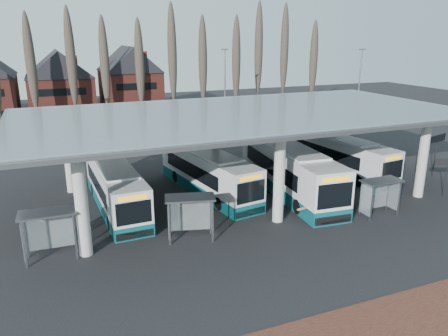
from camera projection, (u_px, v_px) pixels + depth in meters
name	position (u px, v px, depth m)	size (l,w,h in m)	color
ground	(298.00, 236.00, 26.27)	(140.00, 140.00, 0.00)	black
station_canopy	(243.00, 120.00, 31.69)	(32.00, 16.00, 6.34)	#B8B8B3
poplar_row	(157.00, 60.00, 52.90)	(45.10, 1.10, 14.50)	#473D33
townhouse_row	(21.00, 80.00, 57.73)	(36.80, 10.30, 12.25)	maroon
lamp_post_b	(225.00, 92.00, 49.90)	(0.80, 0.16, 10.17)	slate
lamp_post_c	(358.00, 93.00, 49.68)	(0.80, 0.16, 10.17)	slate
bus_0	(115.00, 187.00, 30.32)	(2.78, 11.29, 3.12)	white
bus_1	(207.00, 172.00, 33.43)	(4.21, 11.91, 3.24)	white
bus_2	(289.00, 170.00, 33.31)	(3.87, 13.27, 3.64)	white
bus_3	(338.00, 156.00, 38.13)	(3.73, 11.81, 3.22)	white
shelter_0	(49.00, 224.00, 23.25)	(2.97, 1.56, 2.72)	gray
shelter_1	(190.00, 208.00, 25.49)	(3.16, 2.13, 2.68)	gray
shelter_2	(379.00, 189.00, 28.95)	(2.70, 1.36, 2.50)	gray
info_sign_0	(448.00, 165.00, 32.20)	(1.80, 0.91, 2.88)	black
info_sign_1	(437.00, 142.00, 36.56)	(2.38, 0.83, 3.65)	black
barrier	(310.00, 207.00, 28.35)	(2.34, 0.88, 1.19)	black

